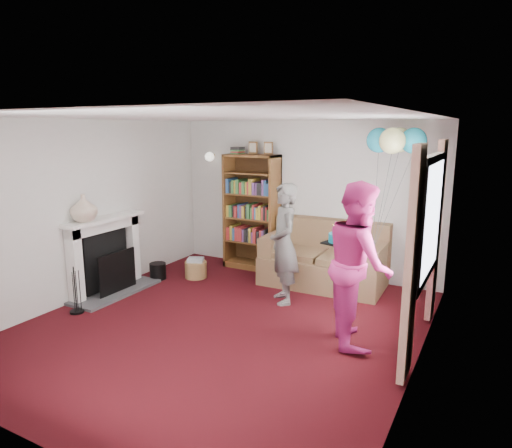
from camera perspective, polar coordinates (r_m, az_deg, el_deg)
The scene contains 16 objects.
ground at distance 5.76m, azimuth -4.18°, elevation -12.53°, with size 5.00×5.00×0.00m, color black.
wall_back at distance 7.56m, azimuth 5.99°, elevation 3.27°, with size 4.50×0.02×2.50m, color silver.
wall_left at distance 6.84m, azimuth -20.52°, elevation 1.65°, with size 0.02×5.00×2.50m, color silver.
wall_right at distance 4.58m, azimuth 20.17°, elevation -3.11°, with size 0.02×5.00×2.50m, color silver.
ceiling at distance 5.24m, azimuth -4.60°, elevation 13.25°, with size 4.50×5.00×0.01m, color white.
fireplace at distance 7.00m, azimuth -17.97°, elevation -4.16°, with size 0.55×1.80×1.12m.
window_bay at distance 5.18m, azimuth 20.54°, elevation -2.00°, with size 0.14×2.02×2.20m.
wall_sconce at distance 8.19m, azimuth -5.81°, elevation 8.38°, with size 0.16×0.23×0.16m.
bookcase at distance 7.79m, azimuth -0.44°, elevation 1.38°, with size 0.92×0.42×2.16m.
sofa at distance 7.16m, azimuth 8.60°, elevation -4.60°, with size 1.83×0.97×0.97m.
wicker_basket at distance 7.48m, azimuth -7.53°, elevation -5.56°, with size 0.35×0.35×0.32m.
person_striped at distance 6.24m, azimuth 3.51°, elevation -2.48°, with size 0.61×0.40×1.66m, color black.
person_magenta at distance 5.18m, azimuth 12.74°, elevation -4.82°, with size 0.89×0.69×1.83m, color #C22677.
birthday_cake at distance 5.37m, azimuth 10.55°, elevation -1.73°, with size 0.34×0.34×0.22m.
balloons at distance 6.30m, azimuth 17.10°, elevation 9.95°, with size 0.77×0.77×1.70m.
mantel_vase at distance 6.63m, azimuth -20.73°, elevation 1.88°, with size 0.36×0.36×0.37m, color beige.
Camera 1 is at (2.85, -4.40, 2.38)m, focal length 32.00 mm.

